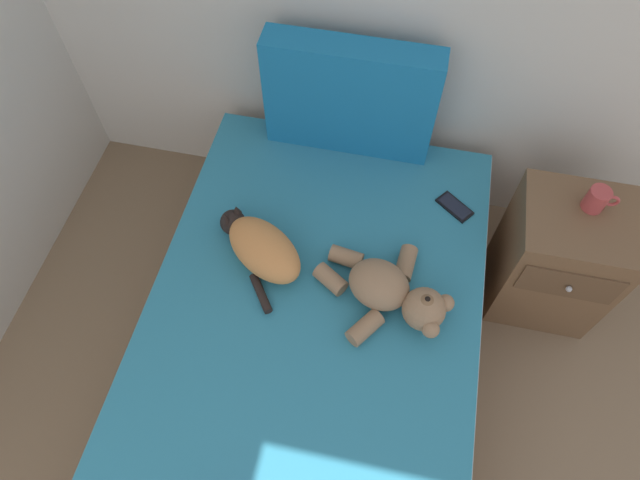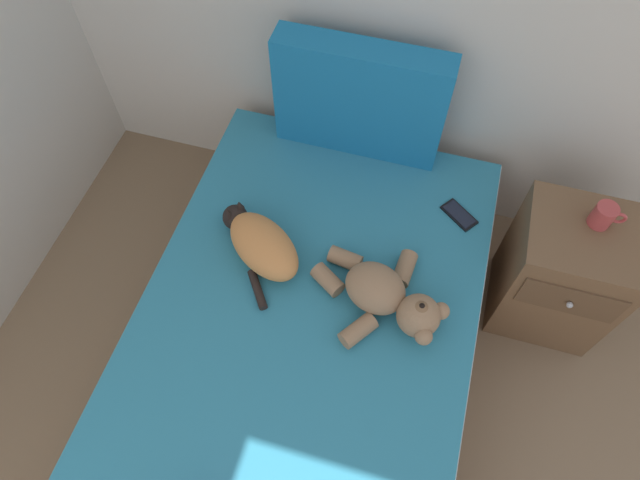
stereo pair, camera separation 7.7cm
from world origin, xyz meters
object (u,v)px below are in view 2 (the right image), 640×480
(mug, at_px, (604,216))
(cell_phone, at_px, (459,215))
(nightstand, at_px, (559,274))
(cat, at_px, (261,243))
(bed, at_px, (300,362))
(patterned_cushion, at_px, (360,100))
(teddy_bear, at_px, (387,297))

(mug, bearing_deg, cell_phone, -179.32)
(nightstand, height_order, mug, mug)
(cat, relative_size, cell_phone, 2.48)
(bed, xyz_separation_m, cell_phone, (0.46, 0.68, 0.25))
(bed, bearing_deg, patterned_cushion, 91.46)
(bed, bearing_deg, cat, 128.64)
(teddy_bear, distance_m, mug, 0.84)
(teddy_bear, bearing_deg, cell_phone, 66.99)
(cat, height_order, nightstand, cat)
(nightstand, bearing_deg, patterned_cushion, 161.96)
(patterned_cushion, bearing_deg, teddy_bear, -68.23)
(cat, xyz_separation_m, nightstand, (1.16, 0.33, -0.24))
(cat, distance_m, nightstand, 1.23)
(cat, xyz_separation_m, cell_phone, (0.70, 0.38, -0.07))
(teddy_bear, xyz_separation_m, mug, (0.68, 0.47, 0.12))
(bed, xyz_separation_m, nightstand, (0.92, 0.63, 0.07))
(patterned_cushion, bearing_deg, nightstand, -18.04)
(teddy_bear, bearing_deg, nightstand, 32.50)
(nightstand, bearing_deg, cell_phone, 173.88)
(patterned_cushion, xyz_separation_m, nightstand, (0.95, -0.31, -0.42))
(cat, bearing_deg, cell_phone, 28.72)
(cat, xyz_separation_m, teddy_bear, (0.50, -0.08, -0.00))
(patterned_cushion, height_order, nightstand, patterned_cushion)
(mug, bearing_deg, patterned_cushion, 165.39)
(bed, bearing_deg, mug, 35.79)
(cell_phone, relative_size, mug, 1.34)
(cat, distance_m, teddy_bear, 0.51)
(bed, relative_size, teddy_bear, 3.99)
(cell_phone, bearing_deg, nightstand, -6.12)
(patterned_cushion, relative_size, cat, 1.72)
(patterned_cushion, height_order, teddy_bear, patterned_cushion)
(cell_phone, bearing_deg, mug, 0.68)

